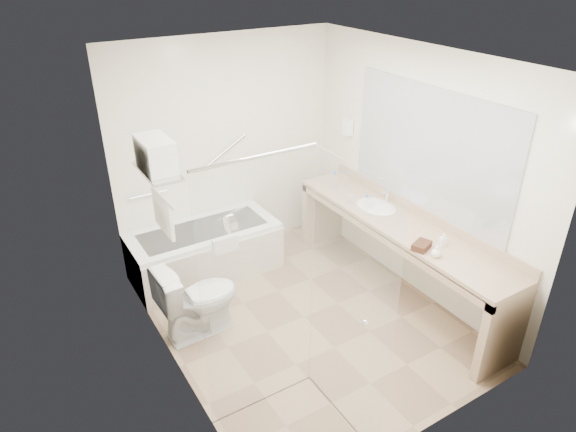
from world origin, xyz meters
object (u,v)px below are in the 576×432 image
bathtub (205,251)px  water_bottle_left (367,203)px  vanity_counter (398,241)px  amenity_basket (422,246)px  toilet (198,299)px

bathtub → water_bottle_left: bearing=-36.2°
vanity_counter → amenity_basket: (-0.18, -0.47, 0.24)m
bathtub → water_bottle_left: 1.85m
amenity_basket → vanity_counter: bearing=68.9°
bathtub → toilet: size_ratio=2.10×
vanity_counter → amenity_basket: bearing=-111.1°
water_bottle_left → amenity_basket: bearing=-93.5°
amenity_basket → bathtub: bearing=125.8°
bathtub → vanity_counter: (1.52, -1.39, 0.36)m
toilet → bathtub: bearing=-28.8°
vanity_counter → water_bottle_left: 0.49m
bathtub → toilet: 1.01m
toilet → amenity_basket: amenity_basket is taller
toilet → water_bottle_left: size_ratio=4.16×
vanity_counter → amenity_basket: 0.56m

